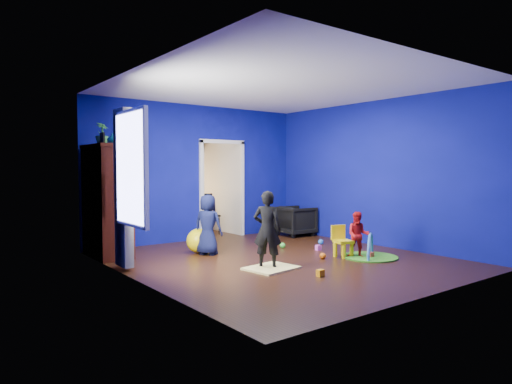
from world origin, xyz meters
TOP-DOWN VIEW (x-y plane):
  - floor at (0.00, 0.00)m, footprint 5.00×5.50m
  - ceiling at (0.00, 0.00)m, footprint 5.00×5.50m
  - wall_back at (0.00, 2.75)m, footprint 5.00×0.02m
  - wall_front at (0.00, -2.75)m, footprint 5.00×0.02m
  - wall_left at (-2.50, 0.00)m, footprint 0.02×5.50m
  - wall_right at (2.50, 0.00)m, footprint 0.02×5.50m
  - alcove at (0.60, 3.62)m, footprint 1.00×1.75m
  - armchair at (2.09, 1.93)m, footprint 0.80×0.78m
  - child_black at (-0.56, -0.35)m, footprint 0.50×0.52m
  - child_navy at (-0.72, 1.16)m, footprint 0.57×0.63m
  - toddler_red at (1.20, -0.66)m, footprint 0.48×0.49m
  - vase at (-2.22, 1.76)m, footprint 0.22×0.22m
  - potted_plant at (-2.22, 2.28)m, footprint 0.30×0.30m
  - tv_armoire at (-2.22, 2.06)m, footprint 0.58×1.14m
  - crt_tv at (-2.18, 2.06)m, footprint 0.46×0.70m
  - yellow_blanket at (-0.56, -0.45)m, footprint 0.83×0.70m
  - hopper_ball at (-0.77, 1.41)m, footprint 0.45×0.45m
  - kid_chair at (1.05, -0.46)m, footprint 0.35×0.35m
  - play_mat at (1.37, -0.78)m, footprint 0.94×0.94m
  - toy_arch at (1.37, -0.78)m, footprint 0.72×0.52m
  - window_left at (-2.48, 0.35)m, footprint 0.03×0.95m
  - curtain at (-2.37, 0.90)m, footprint 0.14×0.42m
  - doorway at (0.60, 2.75)m, footprint 1.16×0.10m
  - study_desk at (0.60, 4.26)m, footprint 0.88×0.44m
  - desk_monitor at (0.60, 4.38)m, footprint 0.40×0.05m
  - desk_lamp at (0.32, 4.32)m, footprint 0.14×0.14m
  - folding_chair at (0.60, 3.30)m, footprint 0.40×0.40m
  - book_shelf at (0.60, 4.37)m, footprint 0.88×0.24m
  - toy_0 at (1.35, -0.81)m, footprint 0.10×0.08m
  - toy_1 at (1.68, 0.71)m, footprint 0.11×0.11m
  - toy_2 at (-0.31, -1.25)m, footprint 0.10×0.08m
  - toy_3 at (0.78, 0.86)m, footprint 0.11×0.11m
  - toy_4 at (1.16, 0.26)m, footprint 0.10×0.08m
  - toy_5 at (0.63, -0.37)m, footprint 0.11×0.11m

SIDE VIEW (x-z plane):
  - floor at x=0.00m, z-range -0.01..0.01m
  - play_mat at x=1.37m, z-range 0.00..0.03m
  - yellow_blanket at x=-0.56m, z-range 0.00..0.03m
  - toy_arch at x=1.37m, z-range -0.40..0.44m
  - toy_0 at x=1.35m, z-range 0.00..0.10m
  - toy_2 at x=-0.31m, z-range 0.00..0.10m
  - toy_4 at x=1.16m, z-range 0.00..0.10m
  - toy_1 at x=1.68m, z-range 0.00..0.11m
  - toy_3 at x=0.78m, z-range 0.00..0.11m
  - toy_5 at x=0.63m, z-range 0.00..0.11m
  - hopper_ball at x=-0.77m, z-range 0.00..0.45m
  - kid_chair at x=1.05m, z-range 0.00..0.50m
  - armchair at x=2.09m, z-range 0.00..0.68m
  - study_desk at x=0.60m, z-range 0.00..0.75m
  - toddler_red at x=1.20m, z-range 0.00..0.80m
  - folding_chair at x=0.60m, z-range 0.00..0.92m
  - child_navy at x=-0.72m, z-range 0.00..1.08m
  - child_black at x=-0.56m, z-range 0.00..1.20m
  - desk_lamp at x=0.32m, z-range 0.86..1.00m
  - desk_monitor at x=0.60m, z-range 0.79..1.11m
  - tv_armoire at x=-2.22m, z-range 0.00..1.96m
  - crt_tv at x=-2.18m, z-range 0.75..1.29m
  - doorway at x=0.60m, z-range 0.00..2.10m
  - alcove at x=0.60m, z-range 0.00..2.50m
  - curtain at x=-2.37m, z-range 0.05..2.45m
  - wall_back at x=0.00m, z-range 0.00..2.90m
  - wall_front at x=0.00m, z-range 0.00..2.90m
  - wall_left at x=-2.50m, z-range 0.00..2.90m
  - wall_right at x=2.50m, z-range 0.00..2.90m
  - window_left at x=-2.48m, z-range 0.77..2.33m
  - book_shelf at x=0.60m, z-range 2.00..2.04m
  - vase at x=-2.22m, z-range 1.96..2.14m
  - potted_plant at x=-2.22m, z-range 1.96..2.36m
  - ceiling at x=0.00m, z-range 2.90..2.90m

